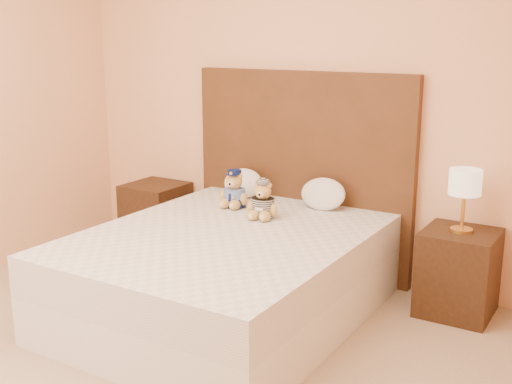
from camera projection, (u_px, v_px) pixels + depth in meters
room_walls at (136, 24)px, 3.09m from camera, size 4.04×4.52×2.72m
bed at (226, 274)px, 4.07m from camera, size 1.60×2.00×0.55m
headboard at (301, 173)px, 4.79m from camera, size 1.75×0.08×1.50m
nightstand_left at (156, 216)px, 5.37m from camera, size 0.45×0.45×0.55m
nightstand_right at (458, 272)px, 4.10m from camera, size 0.45×0.45×0.55m
lamp at (465, 185)px, 3.96m from camera, size 0.20×0.20×0.40m
teddy_police at (235, 189)px, 4.58m from camera, size 0.25×0.24×0.27m
teddy_prisoner at (263, 200)px, 4.30m from camera, size 0.26×0.25×0.26m
pillow_left at (243, 182)px, 4.87m from camera, size 0.33×0.21×0.23m
pillow_right at (323, 193)px, 4.53m from camera, size 0.34×0.22×0.24m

